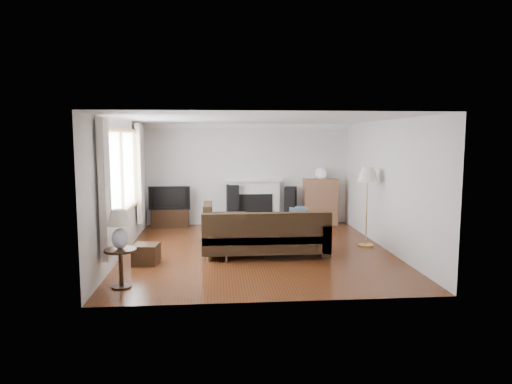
{
  "coord_description": "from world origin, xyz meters",
  "views": [
    {
      "loc": [
        -0.74,
        -8.53,
        2.17
      ],
      "look_at": [
        0.0,
        0.3,
        1.1
      ],
      "focal_mm": 32.0,
      "sensor_mm": 36.0,
      "label": 1
    }
  ],
  "objects": [
    {
      "name": "side_table",
      "position": [
        -2.15,
        -1.99,
        0.29
      ],
      "size": [
        0.46,
        0.46,
        0.57
      ],
      "primitive_type": "cube",
      "color": "black",
      "rests_on": "ground"
    },
    {
      "name": "footstool",
      "position": [
        -1.98,
        -0.77,
        0.17
      ],
      "size": [
        0.46,
        0.46,
        0.35
      ],
      "primitive_type": "cube",
      "rotation": [
        0.0,
        0.0,
        -0.12
      ],
      "color": "black",
      "rests_on": "ground"
    },
    {
      "name": "coffee_table",
      "position": [
        0.4,
        0.84,
        0.2
      ],
      "size": [
        1.08,
        0.72,
        0.39
      ],
      "primitive_type": "cube",
      "rotation": [
        0.0,
        0.0,
        -0.19
      ],
      "color": "#A36C4E",
      "rests_on": "ground"
    },
    {
      "name": "room",
      "position": [
        0.0,
        0.0,
        1.25
      ],
      "size": [
        5.1,
        5.6,
        2.54
      ],
      "color": "#522712",
      "rests_on": "ground"
    },
    {
      "name": "speaker_right",
      "position": [
        1.04,
        2.53,
        0.47
      ],
      "size": [
        0.35,
        0.39,
        0.95
      ],
      "primitive_type": "cube",
      "rotation": [
        0.0,
        0.0,
        -0.34
      ],
      "color": "black",
      "rests_on": "ground"
    },
    {
      "name": "sectional_sofa",
      "position": [
        0.11,
        -0.38,
        0.4
      ],
      "size": [
        2.47,
        1.81,
        0.8
      ],
      "primitive_type": "cube",
      "color": "black",
      "rests_on": "ground"
    },
    {
      "name": "fireplace",
      "position": [
        0.15,
        2.64,
        0.57
      ],
      "size": [
        1.4,
        0.26,
        1.15
      ],
      "primitive_type": "cube",
      "color": "white",
      "rests_on": "room"
    },
    {
      "name": "curtain_far",
      "position": [
        -2.4,
        1.32,
        1.4
      ],
      "size": [
        0.1,
        0.35,
        2.1
      ],
      "primitive_type": "cube",
      "color": "beige",
      "rests_on": "room"
    },
    {
      "name": "window",
      "position": [
        -2.45,
        -0.2,
        1.55
      ],
      "size": [
        0.12,
        2.74,
        1.54
      ],
      "primitive_type": "cube",
      "color": "brown",
      "rests_on": "room"
    },
    {
      "name": "tv_stand",
      "position": [
        -1.9,
        2.5,
        0.22
      ],
      "size": [
        0.89,
        0.4,
        0.44
      ],
      "primitive_type": "cube",
      "color": "black",
      "rests_on": "ground"
    },
    {
      "name": "curtain_near",
      "position": [
        -2.4,
        -1.72,
        1.4
      ],
      "size": [
        0.1,
        0.35,
        2.1
      ],
      "primitive_type": "cube",
      "color": "beige",
      "rests_on": "room"
    },
    {
      "name": "globe_lamp",
      "position": [
        1.79,
        2.52,
        1.28
      ],
      "size": [
        0.28,
        0.28,
        0.28
      ],
      "primitive_type": "sphere",
      "color": "white",
      "rests_on": "bookshelf"
    },
    {
      "name": "television",
      "position": [
        -1.9,
        2.5,
        0.72
      ],
      "size": [
        0.98,
        0.13,
        0.56
      ],
      "primitive_type": "imported",
      "color": "black",
      "rests_on": "tv_stand"
    },
    {
      "name": "table_lamp",
      "position": [
        -2.15,
        -1.99,
        0.86
      ],
      "size": [
        0.35,
        0.35,
        0.56
      ],
      "primitive_type": "cube",
      "color": "silver",
      "rests_on": "side_table"
    },
    {
      "name": "bookshelf",
      "position": [
        1.79,
        2.52,
        0.57
      ],
      "size": [
        0.83,
        0.39,
        1.14
      ],
      "primitive_type": "cube",
      "color": "#8C5D41",
      "rests_on": "ground"
    },
    {
      "name": "speaker_left",
      "position": [
        -0.39,
        2.54,
        0.5
      ],
      "size": [
        0.3,
        0.35,
        1.01
      ],
      "primitive_type": "cube",
      "rotation": [
        0.0,
        0.0,
        0.07
      ],
      "color": "black",
      "rests_on": "ground"
    },
    {
      "name": "floor_lamp",
      "position": [
        2.2,
        0.21,
        0.79
      ],
      "size": [
        0.53,
        0.53,
        1.59
      ],
      "primitive_type": "cube",
      "rotation": [
        0.0,
        0.0,
        -0.39
      ],
      "color": "#BE9342",
      "rests_on": "ground"
    }
  ]
}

